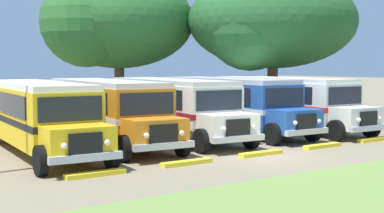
{
  "coord_description": "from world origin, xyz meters",
  "views": [
    {
      "loc": [
        -13.7,
        -15.32,
        3.53
      ],
      "look_at": [
        0.0,
        4.94,
        1.6
      ],
      "focal_mm": 49.71,
      "sensor_mm": 36.0,
      "label": 1
    }
  ],
  "objects_px": {
    "parked_bus_slot_4": "(284,100)",
    "parked_bus_slot_2": "(173,105)",
    "parked_bus_slot_1": "(108,108)",
    "parked_bus_slot_3": "(229,102)",
    "broad_shade_tree": "(116,20)",
    "secondary_tree": "(271,21)",
    "parked_bus_slot_0": "(37,113)"
  },
  "relations": [
    {
      "from": "parked_bus_slot_0",
      "to": "parked_bus_slot_1",
      "type": "bearing_deg",
      "value": 104.4
    },
    {
      "from": "parked_bus_slot_4",
      "to": "broad_shade_tree",
      "type": "height_order",
      "value": "broad_shade_tree"
    },
    {
      "from": "parked_bus_slot_1",
      "to": "parked_bus_slot_3",
      "type": "distance_m",
      "value": 6.98
    },
    {
      "from": "parked_bus_slot_3",
      "to": "parked_bus_slot_4",
      "type": "xyz_separation_m",
      "value": [
        3.3,
        -0.7,
        0.0
      ]
    },
    {
      "from": "broad_shade_tree",
      "to": "parked_bus_slot_0",
      "type": "bearing_deg",
      "value": -126.97
    },
    {
      "from": "parked_bus_slot_2",
      "to": "broad_shade_tree",
      "type": "height_order",
      "value": "broad_shade_tree"
    },
    {
      "from": "parked_bus_slot_0",
      "to": "broad_shade_tree",
      "type": "distance_m",
      "value": 17.56
    },
    {
      "from": "parked_bus_slot_3",
      "to": "broad_shade_tree",
      "type": "bearing_deg",
      "value": -176.33
    },
    {
      "from": "parked_bus_slot_1",
      "to": "parked_bus_slot_4",
      "type": "distance_m",
      "value": 10.29
    },
    {
      "from": "parked_bus_slot_4",
      "to": "parked_bus_slot_2",
      "type": "bearing_deg",
      "value": -93.2
    },
    {
      "from": "parked_bus_slot_3",
      "to": "broad_shade_tree",
      "type": "relative_size",
      "value": 0.91
    },
    {
      "from": "secondary_tree",
      "to": "parked_bus_slot_4",
      "type": "bearing_deg",
      "value": -127.22
    },
    {
      "from": "parked_bus_slot_2",
      "to": "parked_bus_slot_1",
      "type": "bearing_deg",
      "value": -85.31
    },
    {
      "from": "parked_bus_slot_3",
      "to": "parked_bus_slot_2",
      "type": "bearing_deg",
      "value": -87.02
    },
    {
      "from": "parked_bus_slot_1",
      "to": "broad_shade_tree",
      "type": "relative_size",
      "value": 0.91
    },
    {
      "from": "parked_bus_slot_1",
      "to": "parked_bus_slot_3",
      "type": "bearing_deg",
      "value": 94.82
    },
    {
      "from": "parked_bus_slot_4",
      "to": "parked_bus_slot_1",
      "type": "bearing_deg",
      "value": -91.56
    },
    {
      "from": "parked_bus_slot_3",
      "to": "secondary_tree",
      "type": "bearing_deg",
      "value": 128.07
    },
    {
      "from": "secondary_tree",
      "to": "parked_bus_slot_1",
      "type": "bearing_deg",
      "value": -158.38
    },
    {
      "from": "broad_shade_tree",
      "to": "parked_bus_slot_1",
      "type": "bearing_deg",
      "value": -117.63
    },
    {
      "from": "parked_bus_slot_1",
      "to": "secondary_tree",
      "type": "distance_m",
      "value": 17.36
    },
    {
      "from": "parked_bus_slot_0",
      "to": "parked_bus_slot_1",
      "type": "relative_size",
      "value": 1.0
    },
    {
      "from": "parked_bus_slot_0",
      "to": "parked_bus_slot_4",
      "type": "height_order",
      "value": "same"
    },
    {
      "from": "parked_bus_slot_2",
      "to": "broad_shade_tree",
      "type": "distance_m",
      "value": 14.13
    },
    {
      "from": "parked_bus_slot_1",
      "to": "parked_bus_slot_4",
      "type": "xyz_separation_m",
      "value": [
        10.27,
        -0.69,
        0.0
      ]
    },
    {
      "from": "parked_bus_slot_3",
      "to": "secondary_tree",
      "type": "height_order",
      "value": "secondary_tree"
    },
    {
      "from": "parked_bus_slot_4",
      "to": "broad_shade_tree",
      "type": "relative_size",
      "value": 0.91
    },
    {
      "from": "secondary_tree",
      "to": "parked_bus_slot_2",
      "type": "bearing_deg",
      "value": -152.83
    },
    {
      "from": "parked_bus_slot_0",
      "to": "parked_bus_slot_3",
      "type": "height_order",
      "value": "same"
    },
    {
      "from": "parked_bus_slot_1",
      "to": "parked_bus_slot_2",
      "type": "bearing_deg",
      "value": 94.16
    },
    {
      "from": "parked_bus_slot_2",
      "to": "parked_bus_slot_0",
      "type": "bearing_deg",
      "value": -79.35
    },
    {
      "from": "broad_shade_tree",
      "to": "secondary_tree",
      "type": "xyz_separation_m",
      "value": [
        8.78,
        -6.61,
        -0.13
      ]
    }
  ]
}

